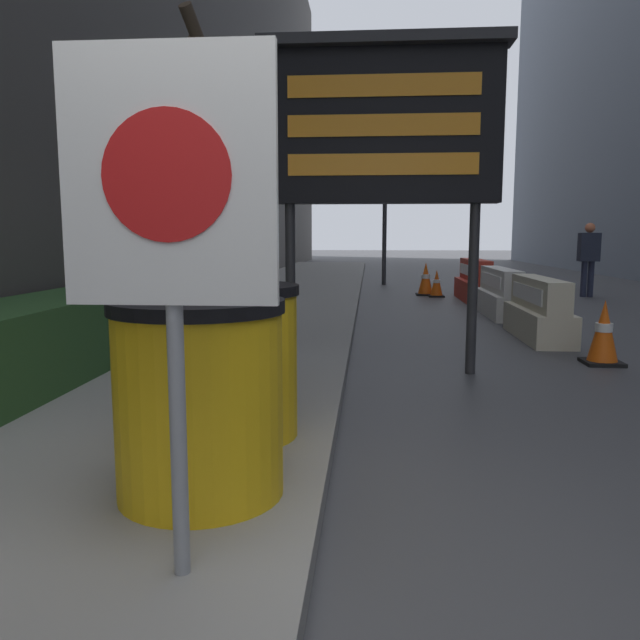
{
  "coord_description": "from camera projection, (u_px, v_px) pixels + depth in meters",
  "views": [
    {
      "loc": [
        0.21,
        -2.02,
        1.36
      ],
      "look_at": [
        -0.47,
        6.57,
        0.2
      ],
      "focal_mm": 35.0,
      "sensor_mm": 36.0,
      "label": 1
    }
  ],
  "objects": [
    {
      "name": "jersey_barrier_red_striped",
      "position": [
        475.0,
        282.0,
        13.3
      ],
      "size": [
        0.6,
        2.06,
        0.87
      ],
      "color": "red",
      "rests_on": "ground_plane"
    },
    {
      "name": "traffic_cone_mid",
      "position": [
        437.0,
        284.0,
        14.04
      ],
      "size": [
        0.35,
        0.35,
        0.62
      ],
      "color": "black",
      "rests_on": "ground_plane"
    },
    {
      "name": "pedestrian_worker",
      "position": [
        589.0,
        253.0,
        13.95
      ],
      "size": [
        0.44,
        0.27,
        1.66
      ],
      "rotation": [
        0.0,
        0.0,
        0.02
      ],
      "color": "#23283D",
      "rests_on": "ground_plane"
    },
    {
      "name": "message_board",
      "position": [
        383.0,
        126.0,
        5.97
      ],
      "size": [
        2.38,
        0.36,
        3.22
      ],
      "color": "#28282B",
      "rests_on": "ground_plane"
    },
    {
      "name": "ground_plane",
      "position": [
        305.0,
        625.0,
        2.2
      ],
      "size": [
        120.0,
        120.0,
        0.0
      ],
      "primitive_type": "plane",
      "color": "#3F3F42"
    },
    {
      "name": "jersey_barrier_cream",
      "position": [
        538.0,
        312.0,
        8.29
      ],
      "size": [
        0.52,
        1.88,
        0.81
      ],
      "color": "beige",
      "rests_on": "ground_plane"
    },
    {
      "name": "traffic_light_near_curb",
      "position": [
        385.0,
        170.0,
        17.14
      ],
      "size": [
        0.28,
        0.44,
        4.38
      ],
      "color": "#2D2D30",
      "rests_on": "ground_plane"
    },
    {
      "name": "traffic_cone_near",
      "position": [
        604.0,
        333.0,
        6.63
      ],
      "size": [
        0.39,
        0.39,
        0.69
      ],
      "color": "black",
      "rests_on": "ground_plane"
    },
    {
      "name": "barrel_drum_foreground",
      "position": [
        200.0,
        398.0,
        2.95
      ],
      "size": [
        0.82,
        0.82,
        0.94
      ],
      "color": "yellow",
      "rests_on": "sidewalk_left"
    },
    {
      "name": "bare_tree",
      "position": [
        178.0,
        182.0,
        8.85
      ],
      "size": [
        1.82,
        1.96,
        4.22
      ],
      "color": "#4C3D2D",
      "rests_on": "sidewalk_left"
    },
    {
      "name": "traffic_cone_far",
      "position": [
        426.0,
        279.0,
        14.43
      ],
      "size": [
        0.43,
        0.43,
        0.76
      ],
      "color": "black",
      "rests_on": "ground_plane"
    },
    {
      "name": "barrel_drum_middle",
      "position": [
        233.0,
        360.0,
        3.84
      ],
      "size": [
        0.82,
        0.82,
        0.94
      ],
      "color": "yellow",
      "rests_on": "sidewalk_left"
    },
    {
      "name": "jersey_barrier_white",
      "position": [
        500.0,
        295.0,
        10.74
      ],
      "size": [
        0.53,
        2.09,
        0.81
      ],
      "color": "silver",
      "rests_on": "ground_plane"
    },
    {
      "name": "warning_sign",
      "position": [
        170.0,
        211.0,
        2.11
      ],
      "size": [
        0.74,
        0.08,
        1.87
      ],
      "color": "gray",
      "rests_on": "sidewalk_left"
    },
    {
      "name": "hedge_strip",
      "position": [
        22.0,
        345.0,
        5.1
      ],
      "size": [
        0.9,
        5.57,
        0.69
      ],
      "color": "#284C23",
      "rests_on": "sidewalk_left"
    }
  ]
}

